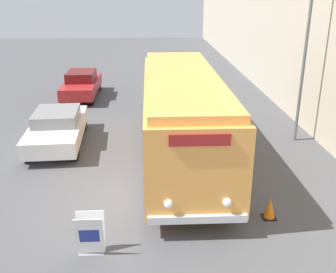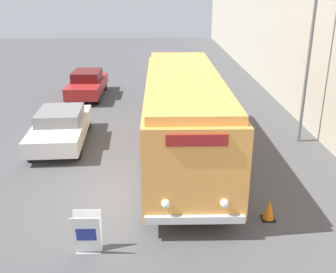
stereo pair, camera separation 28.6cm
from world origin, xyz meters
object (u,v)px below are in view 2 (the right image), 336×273
Objects in this scene: streetlamp at (314,19)px; parked_car_mid at (87,84)px; traffic_cone at (269,210)px; sign_board at (87,234)px; parked_car_near at (61,126)px; vintage_bus at (184,113)px.

streetlamp is 1.68× the size of parked_car_mid.
streetlamp is at bearing 64.42° from traffic_cone.
parked_car_mid is 7.54× the size of traffic_cone.
parked_car_mid is (-2.40, 14.26, 0.25)m from sign_board.
sign_board is at bearing -80.27° from parked_car_mid.
parked_car_mid is at bearing 88.07° from parked_car_near.
vintage_bus is 4.78m from traffic_cone.
parked_car_near is 7.21m from parked_car_mid.
traffic_cone is (2.08, -4.04, -1.49)m from vintage_bus.
sign_board is 0.22× the size of parked_car_near.
vintage_bus reaches higher than parked_car_mid.
streetlamp is (7.38, 7.03, 4.30)m from sign_board.
sign_board is 14.46m from parked_car_mid.
parked_car_mid is (-4.96, 8.92, -1.03)m from vintage_bus.
traffic_cone is at bearing -61.32° from parked_car_mid.
parked_car_mid is (-0.17, 7.21, 0.05)m from parked_car_near.
traffic_cone is at bearing -115.58° from streetlamp.
streetlamp is (4.83, 1.70, 3.02)m from vintage_bus.
sign_board is at bearing -164.37° from traffic_cone.
streetlamp is at bearing -3.33° from parked_car_near.
vintage_bus is at bearing 64.41° from sign_board.
vintage_bus reaches higher than traffic_cone.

